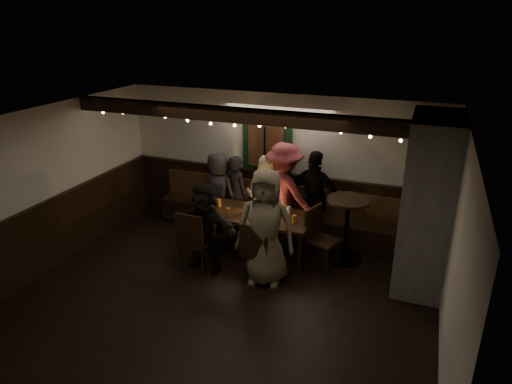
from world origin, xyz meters
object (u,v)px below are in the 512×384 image
at_px(chair_near_left, 193,239).
at_px(person_f, 205,227).
at_px(high_top, 347,222).
at_px(person_c, 265,197).
at_px(chair_near_right, 256,249).
at_px(person_b, 236,193).
at_px(person_d, 284,193).
at_px(chair_end, 318,234).
at_px(person_g, 266,228).
at_px(person_e, 315,198).
at_px(person_a, 218,191).
at_px(dining_table, 252,217).

relative_size(chair_near_left, person_f, 0.70).
bearing_deg(high_top, person_c, 168.00).
xyz_separation_m(chair_near_right, person_b, (-1.01, 1.58, 0.18)).
xyz_separation_m(person_d, person_f, (-0.85, -1.44, -0.18)).
distance_m(chair_end, person_b, 1.94).
height_order(person_c, person_g, person_g).
relative_size(high_top, person_d, 0.61).
relative_size(high_top, person_e, 0.65).
xyz_separation_m(chair_end, person_a, (-2.11, 0.69, 0.19)).
xyz_separation_m(chair_near_right, person_f, (-0.89, 0.06, 0.18)).
bearing_deg(person_d, person_b, 14.68).
bearing_deg(chair_near_left, high_top, 29.12).
distance_m(person_b, person_c, 0.63).
height_order(chair_end, person_a, person_a).
relative_size(high_top, person_c, 0.70).
bearing_deg(person_g, person_d, 88.97).
bearing_deg(person_c, person_a, 4.17).
bearing_deg(dining_table, high_top, 10.81).
relative_size(person_d, person_e, 1.06).
xyz_separation_m(person_d, person_g, (0.18, -1.46, 0.00)).
height_order(chair_near_right, person_g, person_g).
bearing_deg(person_f, chair_near_right, 5.79).
height_order(chair_end, person_e, person_e).
bearing_deg(person_f, chair_near_left, -123.91).
distance_m(person_c, person_e, 0.90).
relative_size(dining_table, chair_near_right, 2.09).
bearing_deg(chair_near_left, person_a, 101.27).
xyz_separation_m(chair_near_left, person_c, (0.64, 1.55, 0.21)).
height_order(high_top, person_a, person_a).
relative_size(chair_near_right, person_f, 0.67).
distance_m(chair_near_left, high_top, 2.52).
height_order(person_d, person_e, person_d).
xyz_separation_m(chair_near_left, person_g, (1.16, 0.13, 0.33)).
height_order(dining_table, person_e, person_e).
xyz_separation_m(chair_near_left, person_e, (1.53, 1.65, 0.28)).
xyz_separation_m(chair_near_left, chair_end, (1.80, 0.91, -0.02)).
bearing_deg(person_b, person_e, -158.52).
relative_size(person_e, person_g, 0.94).
xyz_separation_m(person_e, person_f, (-1.40, -1.51, -0.12)).
distance_m(person_a, person_f, 1.52).
relative_size(chair_near_right, person_a, 0.65).
height_order(dining_table, person_f, person_f).
relative_size(chair_end, person_f, 0.68).
bearing_deg(chair_end, person_b, 156.87).
xyz_separation_m(person_c, person_d, (0.34, 0.03, 0.12)).
distance_m(person_f, person_g, 1.04).
bearing_deg(person_d, person_f, 78.99).
bearing_deg(person_f, person_a, 116.89).
xyz_separation_m(person_c, person_e, (0.89, 0.10, 0.07)).
xyz_separation_m(person_a, person_g, (1.48, -1.46, 0.16)).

